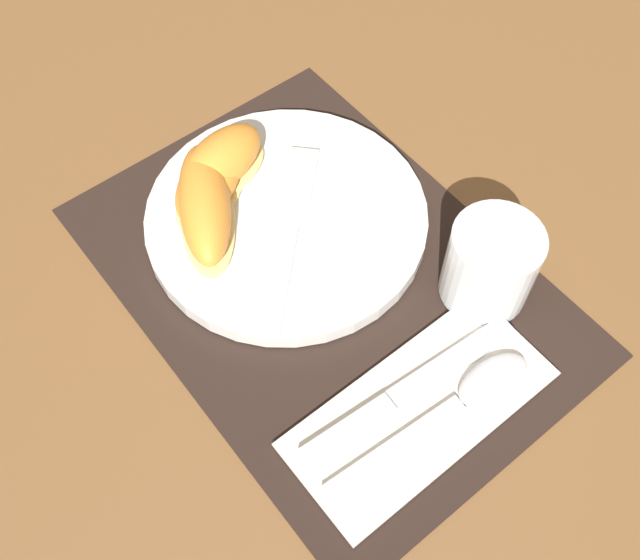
# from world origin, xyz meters

# --- Properties ---
(ground_plane) EXTENTS (3.00, 3.00, 0.00)m
(ground_plane) POSITION_xyz_m (0.00, 0.00, 0.00)
(ground_plane) COLOR brown
(placemat) EXTENTS (0.43, 0.30, 0.00)m
(placemat) POSITION_xyz_m (0.00, 0.00, 0.00)
(placemat) COLOR black
(placemat) RESTS_ON ground_plane
(plate) EXTENTS (0.25, 0.25, 0.02)m
(plate) POSITION_xyz_m (-0.07, 0.01, 0.01)
(plate) COLOR white
(plate) RESTS_ON placemat
(juice_glass) EXTENTS (0.08, 0.08, 0.08)m
(juice_glass) POSITION_xyz_m (0.09, 0.10, 0.04)
(juice_glass) COLOR silver
(juice_glass) RESTS_ON placemat
(napkin) EXTENTS (0.10, 0.22, 0.00)m
(napkin) POSITION_xyz_m (0.14, -0.02, 0.01)
(napkin) COLOR silver
(napkin) RESTS_ON placemat
(knife) EXTENTS (0.03, 0.20, 0.01)m
(knife) POSITION_xyz_m (0.13, -0.02, 0.01)
(knife) COLOR silver
(knife) RESTS_ON napkin
(spoon) EXTENTS (0.04, 0.19, 0.01)m
(spoon) POSITION_xyz_m (0.16, 0.02, 0.01)
(spoon) COLOR silver
(spoon) RESTS_ON napkin
(fork) EXTENTS (0.15, 0.15, 0.00)m
(fork) POSITION_xyz_m (-0.06, 0.01, 0.02)
(fork) COLOR silver
(fork) RESTS_ON plate
(citrus_wedge_0) EXTENTS (0.07, 0.11, 0.04)m
(citrus_wedge_0) POSITION_xyz_m (-0.14, -0.01, 0.04)
(citrus_wedge_0) COLOR #F4DB84
(citrus_wedge_0) RESTS_ON plate
(citrus_wedge_1) EXTENTS (0.10, 0.11, 0.03)m
(citrus_wedge_1) POSITION_xyz_m (-0.13, -0.03, 0.03)
(citrus_wedge_1) COLOR #F4DB84
(citrus_wedge_1) RESTS_ON plate
(citrus_wedge_2) EXTENTS (0.14, 0.11, 0.04)m
(citrus_wedge_2) POSITION_xyz_m (-0.11, -0.05, 0.04)
(citrus_wedge_2) COLOR #F4DB84
(citrus_wedge_2) RESTS_ON plate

